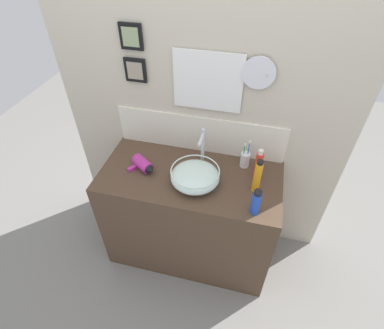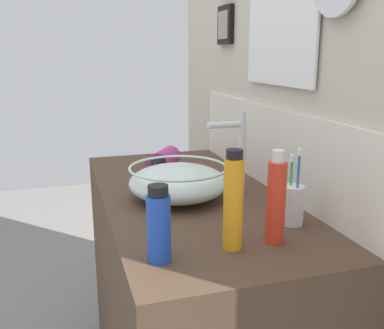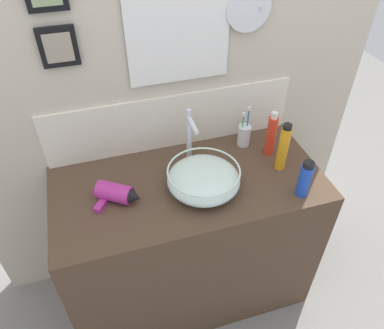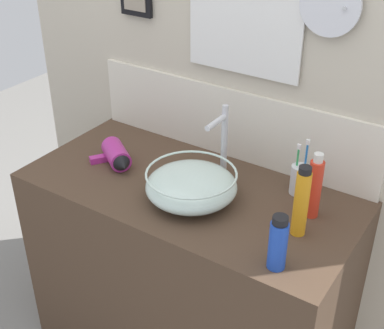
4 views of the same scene
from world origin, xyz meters
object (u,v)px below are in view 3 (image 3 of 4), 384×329
(hair_drier, at_px, (117,194))
(toothbrush_cup, at_px, (244,135))
(glass_bowl_sink, at_px, (204,179))
(lotion_bottle, at_px, (283,148))
(spray_bottle, at_px, (305,179))
(faucet, at_px, (190,133))
(soap_dispenser, at_px, (271,135))

(hair_drier, height_order, toothbrush_cup, toothbrush_cup)
(glass_bowl_sink, bearing_deg, hair_drier, 174.00)
(lotion_bottle, xyz_separation_m, spray_bottle, (0.01, -0.18, -0.03))
(faucet, distance_m, lotion_bottle, 0.42)
(lotion_bottle, bearing_deg, soap_dispenser, 91.19)
(toothbrush_cup, relative_size, soap_dispenser, 0.92)
(glass_bowl_sink, distance_m, faucet, 0.22)
(toothbrush_cup, bearing_deg, faucet, -172.21)
(faucet, relative_size, hair_drier, 1.29)
(soap_dispenser, distance_m, spray_bottle, 0.29)
(glass_bowl_sink, distance_m, soap_dispenser, 0.40)
(soap_dispenser, relative_size, lotion_bottle, 0.96)
(toothbrush_cup, xyz_separation_m, soap_dispenser, (0.09, -0.10, 0.05))
(hair_drier, bearing_deg, soap_dispenser, 7.91)
(glass_bowl_sink, xyz_separation_m, hair_drier, (-0.36, 0.04, -0.02))
(hair_drier, height_order, soap_dispenser, soap_dispenser)
(soap_dispenser, xyz_separation_m, spray_bottle, (0.01, -0.29, -0.02))
(soap_dispenser, bearing_deg, lotion_bottle, -88.81)
(hair_drier, distance_m, spray_bottle, 0.77)
(faucet, xyz_separation_m, lotion_bottle, (0.38, -0.17, -0.04))
(soap_dispenser, bearing_deg, toothbrush_cup, 132.17)
(faucet, bearing_deg, soap_dispenser, -8.98)
(spray_bottle, bearing_deg, toothbrush_cup, 104.84)
(faucet, distance_m, hair_drier, 0.41)
(lotion_bottle, bearing_deg, glass_bowl_sink, -175.65)
(soap_dispenser, bearing_deg, hair_drier, -172.09)
(faucet, relative_size, soap_dispenser, 1.18)
(glass_bowl_sink, distance_m, toothbrush_cup, 0.37)
(hair_drier, relative_size, spray_bottle, 1.20)
(faucet, bearing_deg, toothbrush_cup, 7.79)
(toothbrush_cup, bearing_deg, spray_bottle, -75.16)
(hair_drier, bearing_deg, toothbrush_cup, 17.23)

